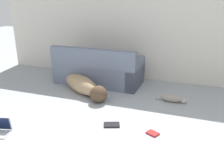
# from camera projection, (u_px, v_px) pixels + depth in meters

# --- Properties ---
(wall_back) EXTENTS (7.82, 0.06, 2.46)m
(wall_back) POSITION_uv_depth(u_px,v_px,m) (166.00, 25.00, 5.19)
(wall_back) COLOR beige
(wall_back) RESTS_ON ground_plane
(couch) EXTENTS (1.83, 0.85, 0.82)m
(couch) POSITION_uv_depth(u_px,v_px,m) (98.00, 71.00, 5.37)
(couch) COLOR slate
(couch) RESTS_ON ground_plane
(dog) EXTENTS (1.38, 0.97, 0.33)m
(dog) POSITION_uv_depth(u_px,v_px,m) (84.00, 86.00, 4.82)
(dog) COLOR #A38460
(dog) RESTS_ON ground_plane
(cat) EXTENTS (0.57, 0.20, 0.15)m
(cat) POSITION_uv_depth(u_px,v_px,m) (172.00, 98.00, 4.50)
(cat) COLOR gray
(cat) RESTS_ON ground_plane
(book_black) EXTENTS (0.27, 0.22, 0.02)m
(book_black) POSITION_uv_depth(u_px,v_px,m) (112.00, 125.00, 3.72)
(book_black) COLOR black
(book_black) RESTS_ON ground_plane
(book_red) EXTENTS (0.20, 0.18, 0.02)m
(book_red) POSITION_uv_depth(u_px,v_px,m) (153.00, 133.00, 3.49)
(book_red) COLOR maroon
(book_red) RESTS_ON ground_plane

